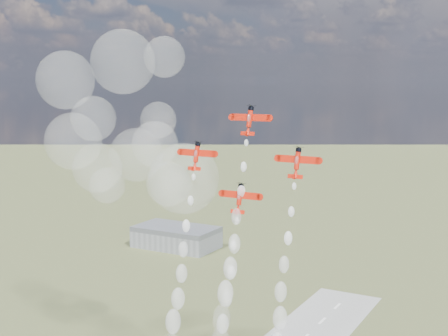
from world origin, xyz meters
name	(u,v)px	position (x,y,z in m)	size (l,w,h in m)	color
hangar	(176,237)	(-120.00, 180.00, 6.50)	(50.00, 28.00, 13.00)	gray
plane_lead	(249,120)	(14.68, 9.74, 91.81)	(10.89, 4.26, 7.62)	red
plane_left	(196,155)	(0.33, 7.05, 82.13)	(10.89, 4.26, 7.62)	red
plane_right	(297,162)	(29.04, 7.05, 82.13)	(10.89, 4.26, 7.62)	red
plane_slot	(240,198)	(14.68, 4.35, 72.45)	(10.89, 4.26, 7.62)	red
smoke_trail_lead	(223,323)	(14.73, -4.30, 42.47)	(5.83, 19.03, 58.31)	white
drifted_smoke_cloud	(118,130)	(-40.91, 26.45, 85.88)	(75.94, 35.26, 56.05)	white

